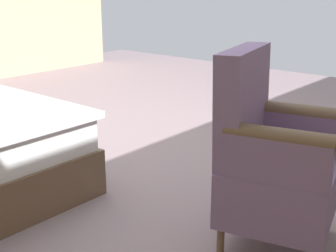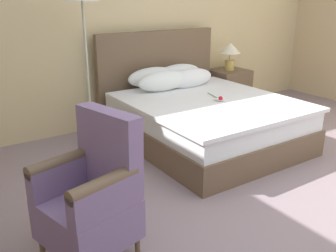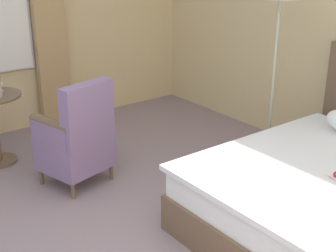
{
  "view_description": "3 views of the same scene",
  "coord_description": "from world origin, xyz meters",
  "views": [
    {
      "loc": [
        -2.53,
        2.34,
        1.26
      ],
      "look_at": [
        -1.0,
        0.54,
        0.52
      ],
      "focal_mm": 50.0,
      "sensor_mm": 36.0,
      "label": 1
    },
    {
      "loc": [
        -2.31,
        -1.58,
        1.64
      ],
      "look_at": [
        -0.86,
        0.61,
        0.71
      ],
      "focal_mm": 40.0,
      "sensor_mm": 36.0,
      "label": 2
    },
    {
      "loc": [
        1.93,
        -1.23,
        2.01
      ],
      "look_at": [
        -0.83,
        0.86,
        0.68
      ],
      "focal_mm": 50.0,
      "sensor_mm": 36.0,
      "label": 3
    }
  ],
  "objects": [
    {
      "name": "armchair_by_window",
      "position": [
        -1.56,
        0.42,
        0.44
      ],
      "size": [
        0.64,
        0.64,
        0.96
      ],
      "color": "brown",
      "rests_on": "ground"
    },
    {
      "name": "ground_plane",
      "position": [
        0.0,
        0.0,
        0.0
      ],
      "size": [
        7.89,
        7.89,
        0.0
      ],
      "primitive_type": "plane",
      "color": "gray"
    }
  ]
}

